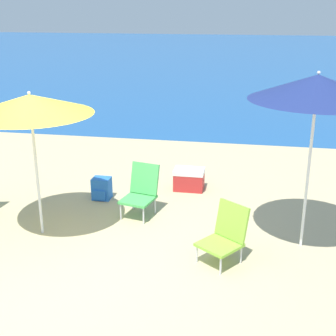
{
  "coord_description": "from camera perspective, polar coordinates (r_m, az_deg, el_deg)",
  "views": [
    {
      "loc": [
        2.12,
        -4.83,
        2.96
      ],
      "look_at": [
        1.12,
        0.65,
        1.0
      ],
      "focal_mm": 50.0,
      "sensor_mm": 36.0,
      "label": 1
    }
  ],
  "objects": [
    {
      "name": "ground_plane",
      "position": [
        6.05,
        -11.85,
        -10.37
      ],
      "size": [
        60.0,
        60.0,
        0.0
      ],
      "primitive_type": "plane",
      "color": "#C6B284"
    },
    {
      "name": "sea_water",
      "position": [
        30.39,
        6.47,
        13.65
      ],
      "size": [
        60.0,
        40.0,
        0.01
      ],
      "color": "#1E5699",
      "rests_on": "ground"
    },
    {
      "name": "beach_umbrella_yellow",
      "position": [
        6.13,
        -16.47,
        7.44
      ],
      "size": [
        1.59,
        1.59,
        1.94
      ],
      "color": "white",
      "rests_on": "ground"
    },
    {
      "name": "beach_umbrella_navy",
      "position": [
        5.73,
        17.73,
        9.32
      ],
      "size": [
        1.59,
        1.59,
        2.24
      ],
      "color": "white",
      "rests_on": "ground"
    },
    {
      "name": "beach_chair_lime",
      "position": [
        5.7,
        7.02,
        -7.93
      ],
      "size": [
        0.65,
        0.66,
        0.71
      ],
      "rotation": [
        0.0,
        0.0,
        -0.63
      ],
      "color": "silver",
      "rests_on": "ground"
    },
    {
      "name": "beach_chair_green",
      "position": [
        6.88,
        -3.29,
        -2.66
      ],
      "size": [
        0.54,
        0.62,
        0.74
      ],
      "rotation": [
        0.0,
        0.0,
        -0.22
      ],
      "color": "silver",
      "rests_on": "ground"
    },
    {
      "name": "backpack_blue",
      "position": [
        7.55,
        -8.09,
        -2.5
      ],
      "size": [
        0.28,
        0.27,
        0.35
      ],
      "color": "blue",
      "rests_on": "ground"
    },
    {
      "name": "water_bottle",
      "position": [
        6.42,
        8.41,
        -7.24
      ],
      "size": [
        0.07,
        0.07,
        0.27
      ],
      "color": "#4CB266",
      "rests_on": "ground"
    },
    {
      "name": "cooler_box",
      "position": [
        7.86,
        2.58,
        -1.37
      ],
      "size": [
        0.5,
        0.36,
        0.36
      ],
      "color": "#B72828",
      "rests_on": "ground"
    }
  ]
}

